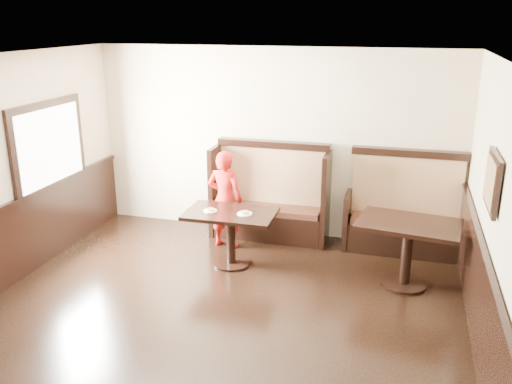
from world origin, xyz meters
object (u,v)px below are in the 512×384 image
at_px(booth_main, 270,203).
at_px(table_neighbor, 408,238).
at_px(child, 225,199).
at_px(table_main, 231,224).
at_px(booth_neighbor, 404,218).

relative_size(booth_main, table_neighbor, 1.35).
bearing_deg(child, table_main, 120.17).
bearing_deg(table_main, booth_main, 76.27).
bearing_deg(booth_neighbor, booth_main, 179.95).
bearing_deg(table_neighbor, child, 175.99).
distance_m(booth_neighbor, table_neighbor, 1.10).
bearing_deg(booth_neighbor, table_main, -153.23).
height_order(booth_neighbor, child, booth_neighbor).
xyz_separation_m(booth_neighbor, child, (-2.48, -0.55, 0.23)).
xyz_separation_m(booth_main, booth_neighbor, (1.95, -0.00, -0.05)).
distance_m(table_main, child, 0.64).
bearing_deg(booth_neighbor, table_neighbor, -87.09).
height_order(table_neighbor, child, child).
bearing_deg(booth_main, child, -133.58).
xyz_separation_m(booth_main, table_main, (-0.26, -1.12, 0.05)).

